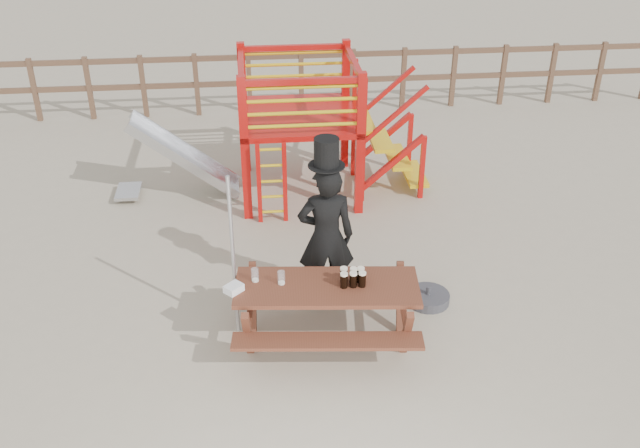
{
  "coord_description": "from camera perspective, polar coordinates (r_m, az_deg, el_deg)",
  "views": [
    {
      "loc": [
        -0.48,
        -6.25,
        5.01
      ],
      "look_at": [
        0.24,
        0.8,
        0.97
      ],
      "focal_mm": 40.0,
      "sensor_mm": 36.0,
      "label": 1
    }
  ],
  "objects": [
    {
      "name": "paper_bag",
      "position": [
        7.44,
        -6.91,
        -5.13
      ],
      "size": [
        0.23,
        0.23,
        0.08
      ],
      "primitive_type": "cube",
      "rotation": [
        0.0,
        0.0,
        0.77
      ],
      "color": "white",
      "rests_on": "picnic_table"
    },
    {
      "name": "parasol_base",
      "position": [
        8.6,
        8.64,
        -5.85
      ],
      "size": [
        0.51,
        0.51,
        0.21
      ],
      "color": "#39393E",
      "rests_on": "ground"
    },
    {
      "name": "playground_fort",
      "position": [
        10.61,
        -2.13,
        7.89
      ],
      "size": [
        4.71,
        1.84,
        2.1
      ],
      "color": "#B20F0B",
      "rests_on": "ground"
    },
    {
      "name": "stout_pints",
      "position": [
        7.48,
        2.65,
        -4.27
      ],
      "size": [
        0.27,
        0.18,
        0.17
      ],
      "color": "black",
      "rests_on": "picnic_table"
    },
    {
      "name": "metal_pole",
      "position": [
        7.61,
        -6.95,
        -2.69
      ],
      "size": [
        0.04,
        0.04,
        1.92
      ],
      "primitive_type": "cylinder",
      "color": "#B2B2B7",
      "rests_on": "ground"
    },
    {
      "name": "picnic_table",
      "position": [
        7.66,
        0.55,
        -6.63
      ],
      "size": [
        2.05,
        1.51,
        0.75
      ],
      "rotation": [
        0.0,
        0.0,
        -0.1
      ],
      "color": "brown",
      "rests_on": "ground"
    },
    {
      "name": "ground",
      "position": [
        8.03,
        -1.11,
        -8.93
      ],
      "size": [
        60.0,
        60.0,
        0.0
      ],
      "primitive_type": "plane",
      "color": "tan",
      "rests_on": "ground"
    },
    {
      "name": "back_fence",
      "position": [
        13.94,
        -3.61,
        11.78
      ],
      "size": [
        15.09,
        0.09,
        1.2
      ],
      "color": "brown",
      "rests_on": "ground"
    },
    {
      "name": "man_with_hat",
      "position": [
        8.04,
        0.49,
        -0.76
      ],
      "size": [
        0.65,
        0.43,
        2.1
      ],
      "rotation": [
        0.0,
        0.0,
        3.15
      ],
      "color": "black",
      "rests_on": "ground"
    },
    {
      "name": "empty_glasses",
      "position": [
        7.53,
        -4.17,
        -4.24
      ],
      "size": [
        0.35,
        0.16,
        0.15
      ],
      "color": "silver",
      "rests_on": "picnic_table"
    }
  ]
}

